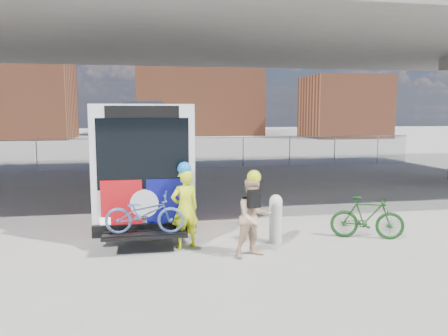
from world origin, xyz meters
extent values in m
plane|color=#9E9991|center=(0.00, 0.00, 0.00)|extent=(160.00, 160.00, 0.00)
cube|color=silver|center=(-2.00, 2.73, 1.95)|extent=(2.55, 12.00, 3.20)
cube|color=black|center=(-2.00, 3.23, 2.59)|extent=(2.61, 11.00, 1.28)
cube|color=black|center=(-2.00, -3.22, 2.33)|extent=(2.24, 0.12, 1.76)
cube|color=black|center=(-2.00, -3.22, 3.36)|extent=(1.78, 0.12, 0.30)
cube|color=black|center=(-2.00, -3.32, 0.45)|extent=(2.55, 0.20, 0.30)
cube|color=#B90E13|center=(-2.55, -3.29, 1.10)|extent=(1.00, 0.08, 1.20)
cube|color=navy|center=(-1.45, -3.29, 1.10)|extent=(1.00, 0.08, 1.20)
cylinder|color=silver|center=(-2.00, -3.31, 1.10)|extent=(0.70, 0.06, 0.70)
cube|color=gray|center=(-2.00, 2.73, 3.62)|extent=(1.28, 7.20, 0.14)
cube|color=black|center=(-2.00, -3.82, 0.45)|extent=(2.00, 0.70, 0.06)
cylinder|color=black|center=(-3.15, -1.67, 0.50)|extent=(0.30, 1.00, 1.00)
cylinder|color=black|center=(-0.85, -1.67, 0.50)|extent=(0.30, 1.00, 1.00)
cylinder|color=black|center=(-3.15, 6.93, 0.50)|extent=(0.30, 1.00, 1.00)
cylinder|color=black|center=(-0.85, 6.93, 0.50)|extent=(0.30, 1.00, 1.00)
cube|color=#B90E13|center=(-3.30, -1.07, 1.30)|extent=(0.06, 2.60, 1.70)
cube|color=navy|center=(-3.30, 0.53, 1.30)|extent=(0.06, 1.40, 1.70)
cube|color=#B90E13|center=(-0.70, -1.07, 1.30)|extent=(0.06, 2.60, 1.70)
cube|color=navy|center=(-0.70, 0.53, 1.30)|extent=(0.06, 1.40, 1.70)
imported|color=#47659C|center=(-2.00, -3.82, 0.97)|extent=(1.93, 0.87, 0.98)
cube|color=#605E59|center=(0.00, 4.00, 6.75)|extent=(40.00, 16.00, 1.50)
cube|color=#605E59|center=(0.00, 4.00, 7.55)|extent=(40.00, 0.60, 0.80)
cylinder|color=gray|center=(-8.00, 12.00, 0.90)|extent=(0.06, 0.06, 1.80)
cylinder|color=gray|center=(-4.00, 12.00, 0.90)|extent=(0.06, 0.06, 1.80)
cylinder|color=gray|center=(0.00, 12.00, 0.90)|extent=(0.06, 0.06, 1.80)
cylinder|color=gray|center=(4.00, 12.00, 0.90)|extent=(0.06, 0.06, 1.80)
cylinder|color=gray|center=(8.00, 12.00, 0.90)|extent=(0.06, 0.06, 1.80)
cylinder|color=gray|center=(12.00, 12.00, 0.90)|extent=(0.06, 0.06, 1.80)
plane|color=gray|center=(0.00, 12.00, 0.90)|extent=(30.00, 0.00, 30.00)
cube|color=gray|center=(0.00, 12.00, 1.82)|extent=(30.00, 0.05, 0.04)
cube|color=brown|center=(-18.00, 45.00, 5.00)|extent=(14.00, 10.00, 10.00)
cube|color=brown|center=(6.00, 52.00, 6.00)|extent=(18.00, 12.00, 12.00)
cube|color=brown|center=(24.00, 40.00, 4.00)|extent=(10.00, 8.00, 8.00)
cylinder|color=brown|center=(14.00, 55.00, 12.50)|extent=(2.20, 2.20, 25.00)
cylinder|color=silver|center=(1.31, -3.57, 0.55)|extent=(0.33, 0.33, 1.10)
sphere|color=silver|center=(1.31, -3.57, 1.10)|extent=(0.33, 0.33, 0.33)
imported|color=#DFF219|center=(-1.02, -3.57, 0.98)|extent=(0.82, 0.66, 1.96)
sphere|color=#1A7DE1|center=(-1.02, -3.57, 1.98)|extent=(0.34, 0.34, 0.34)
imported|color=#D5AF89|center=(0.49, -4.53, 0.93)|extent=(1.09, 0.96, 1.86)
sphere|color=#DAED19|center=(0.49, -4.53, 1.88)|extent=(0.32, 0.32, 0.32)
cube|color=black|center=(0.44, -4.72, 1.41)|extent=(0.32, 0.24, 0.40)
imported|color=#144014|center=(3.82, -3.65, 0.57)|extent=(1.97, 1.19, 1.14)
camera|label=1|loc=(-1.96, -14.11, 3.35)|focal=35.00mm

